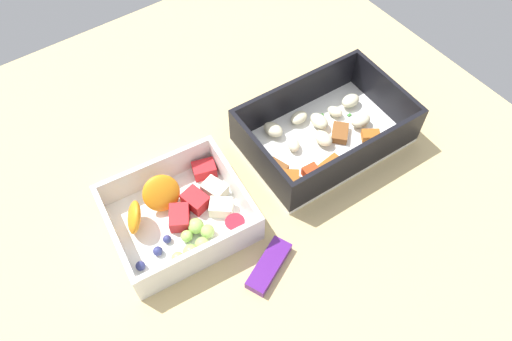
{
  "coord_description": "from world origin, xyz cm",
  "views": [
    {
      "loc": [
        19.1,
        29.81,
        54.35
      ],
      "look_at": [
        -1.43,
        0.93,
        4.0
      ],
      "focal_mm": 33.72,
      "sensor_mm": 36.0,
      "label": 1
    }
  ],
  "objects": [
    {
      "name": "fruit_bowl",
      "position": [
        9.62,
        0.74,
        3.7
      ],
      "size": [
        17.36,
        15.64,
        5.18
      ],
      "rotation": [
        0.0,
        0.0,
        -0.11
      ],
      "color": "white",
      "rests_on": "table_surface"
    },
    {
      "name": "pasta_container",
      "position": [
        -12.62,
        1.12,
        3.94
      ],
      "size": [
        22.25,
        15.05,
        6.27
      ],
      "rotation": [
        0.0,
        0.0,
        -0.04
      ],
      "color": "white",
      "rests_on": "table_surface"
    },
    {
      "name": "candy_bar",
      "position": [
        4.58,
        11.98,
        2.6
      ],
      "size": [
        7.37,
        5.08,
        1.2
      ],
      "primitive_type": "cube",
      "rotation": [
        0.0,
        0.0,
        0.43
      ],
      "color": "#51197A",
      "rests_on": "table_surface"
    },
    {
      "name": "table_surface",
      "position": [
        0.0,
        0.0,
        1.0
      ],
      "size": [
        80.0,
        80.0,
        2.0
      ],
      "primitive_type": "cube",
      "color": "tan",
      "rests_on": "ground"
    }
  ]
}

